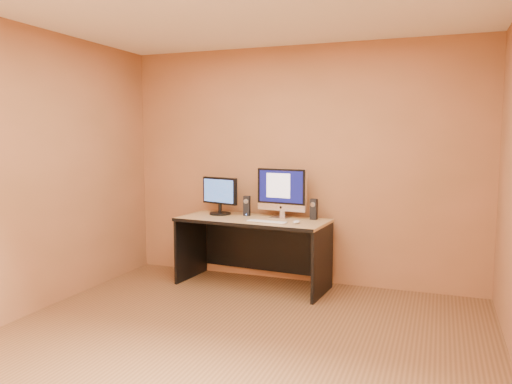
# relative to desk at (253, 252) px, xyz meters

# --- Properties ---
(floor) EXTENTS (4.00, 4.00, 0.00)m
(floor) POSITION_rel_desk_xyz_m (0.40, -1.61, -0.37)
(floor) COLOR brown
(floor) RESTS_ON ground
(walls) EXTENTS (4.00, 4.00, 2.60)m
(walls) POSITION_rel_desk_xyz_m (0.40, -1.61, 0.93)
(walls) COLOR #A16441
(walls) RESTS_ON ground
(desk) EXTENTS (1.65, 0.83, 0.74)m
(desk) POSITION_rel_desk_xyz_m (0.00, 0.00, 0.00)
(desk) COLOR tan
(desk) RESTS_ON ground
(imac) EXTENTS (0.59, 0.28, 0.55)m
(imac) POSITION_rel_desk_xyz_m (0.26, 0.15, 0.64)
(imac) COLOR silver
(imac) RESTS_ON desk
(second_monitor) EXTENTS (0.53, 0.36, 0.42)m
(second_monitor) POSITION_rel_desk_xyz_m (-0.45, 0.14, 0.58)
(second_monitor) COLOR black
(second_monitor) RESTS_ON desk
(speaker_left) EXTENTS (0.08, 0.08, 0.22)m
(speaker_left) POSITION_rel_desk_xyz_m (-0.13, 0.17, 0.48)
(speaker_left) COLOR black
(speaker_left) RESTS_ON desk
(speaker_right) EXTENTS (0.07, 0.08, 0.22)m
(speaker_right) POSITION_rel_desk_xyz_m (0.63, 0.17, 0.48)
(speaker_right) COLOR black
(speaker_right) RESTS_ON desk
(keyboard) EXTENTS (0.44, 0.15, 0.02)m
(keyboard) POSITION_rel_desk_xyz_m (0.23, -0.19, 0.38)
(keyboard) COLOR silver
(keyboard) RESTS_ON desk
(mouse) EXTENTS (0.08, 0.11, 0.04)m
(mouse) POSITION_rel_desk_xyz_m (0.53, -0.14, 0.39)
(mouse) COLOR silver
(mouse) RESTS_ON desk
(cable_a) EXTENTS (0.06, 0.22, 0.01)m
(cable_a) POSITION_rel_desk_xyz_m (0.28, 0.30, 0.37)
(cable_a) COLOR black
(cable_a) RESTS_ON desk
(cable_b) EXTENTS (0.07, 0.17, 0.01)m
(cable_b) POSITION_rel_desk_xyz_m (0.22, 0.31, 0.37)
(cable_b) COLOR black
(cable_b) RESTS_ON desk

